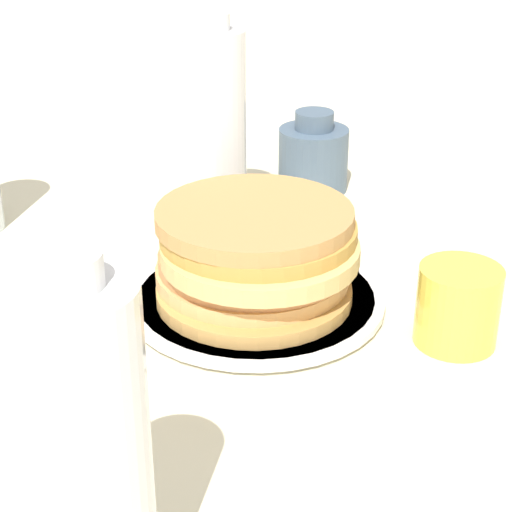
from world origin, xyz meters
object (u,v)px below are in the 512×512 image
at_px(plate, 256,299).
at_px(juice_glass, 458,306).
at_px(water_bottle_near, 89,457).
at_px(cream_jug, 313,156).
at_px(pancake_stack, 256,253).
at_px(water_bottle_far, 216,131).

relative_size(plate, juice_glass, 3.37).
bearing_deg(water_bottle_near, juice_glass, 90.11).
height_order(plate, cream_jug, cream_jug).
distance_m(juice_glass, water_bottle_near, 0.41).
xyz_separation_m(pancake_stack, water_bottle_far, (-0.16, 0.11, 0.06)).
bearing_deg(pancake_stack, cream_jug, 119.15).
bearing_deg(water_bottle_far, water_bottle_near, -52.12).
xyz_separation_m(juice_glass, water_bottle_near, (0.00, -0.40, 0.07)).
relative_size(pancake_stack, water_bottle_near, 0.87).
distance_m(pancake_stack, cream_jug, 0.31).
relative_size(plate, water_bottle_far, 1.02).
distance_m(cream_jug, water_bottle_far, 0.18).
height_order(pancake_stack, water_bottle_near, water_bottle_near).
relative_size(water_bottle_near, water_bottle_far, 0.95).
relative_size(pancake_stack, water_bottle_far, 0.82).
distance_m(pancake_stack, water_bottle_far, 0.20).
bearing_deg(plate, pancake_stack, 135.43).
relative_size(juice_glass, water_bottle_near, 0.32).
bearing_deg(water_bottle_far, cream_jug, 87.87).
distance_m(plate, water_bottle_far, 0.22).
relative_size(pancake_stack, juice_glass, 2.72).
xyz_separation_m(cream_jug, water_bottle_near, (0.33, -0.61, 0.07)).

